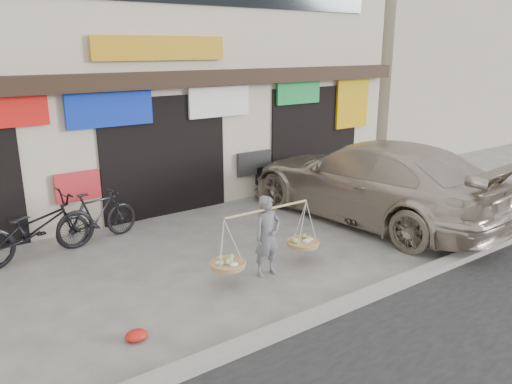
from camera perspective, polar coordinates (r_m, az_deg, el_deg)
ground at (r=8.93m, az=-0.05°, el=-8.37°), size 70.00×70.00×0.00m
kerb at (r=7.54m, az=9.03°, el=-13.01°), size 70.00×0.25×0.12m
shophouse_block at (r=13.86m, az=-16.16°, el=14.50°), size 14.00×6.32×7.00m
neighbor_east at (r=22.74m, az=18.27°, el=14.14°), size 12.00×7.00×6.40m
street_vendor at (r=8.35m, az=1.30°, el=-5.49°), size 2.13×0.57×1.39m
bike_0 at (r=9.86m, az=-23.97°, el=-3.79°), size 2.30×1.06×1.16m
bike_1 at (r=10.31m, az=-17.70°, el=-2.66°), size 1.78×0.78×1.03m
suv at (r=11.35m, az=12.93°, el=1.32°), size 3.02×6.28×1.76m
red_bag at (r=7.01m, az=-13.51°, el=-15.64°), size 0.31×0.25×0.14m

